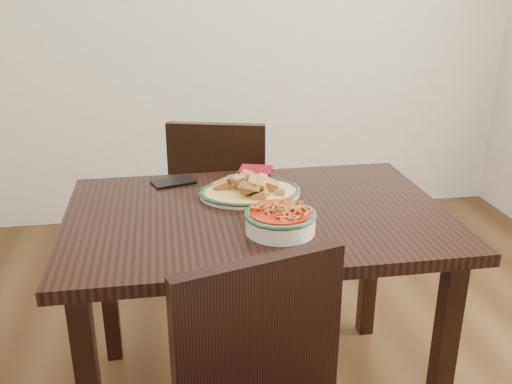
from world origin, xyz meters
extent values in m
cube|color=beige|center=(0.00, 1.75, 1.30)|extent=(3.50, 0.10, 2.60)
cube|color=black|center=(-0.14, 0.00, 0.73)|extent=(1.24, 0.82, 0.04)
cube|color=black|center=(0.40, -0.33, 0.35)|extent=(0.06, 0.06, 0.71)
cube|color=black|center=(-0.68, 0.33, 0.35)|extent=(0.06, 0.06, 0.71)
cube|color=black|center=(0.40, 0.33, 0.35)|extent=(0.06, 0.06, 0.71)
cube|color=black|center=(-0.16, 0.81, 0.43)|extent=(0.51, 0.51, 0.04)
cube|color=black|center=(0.05, 0.93, 0.21)|extent=(0.04, 0.04, 0.41)
cube|color=black|center=(-0.28, 1.02, 0.21)|extent=(0.04, 0.04, 0.41)
cube|color=black|center=(-0.04, 0.60, 0.21)|extent=(0.04, 0.04, 0.41)
cube|color=black|center=(-0.37, 0.69, 0.21)|extent=(0.04, 0.04, 0.41)
cube|color=black|center=(-0.21, 0.63, 0.67)|extent=(0.42, 0.15, 0.44)
cube|color=black|center=(-0.23, -0.59, 0.67)|extent=(0.42, 0.15, 0.44)
ellipsoid|color=beige|center=(-0.14, 0.15, 0.76)|extent=(0.35, 0.26, 0.02)
ellipsoid|color=gold|center=(-0.14, 0.15, 0.76)|extent=(0.34, 0.25, 0.01)
torus|color=#163120|center=(-0.14, 0.15, 0.77)|extent=(0.27, 0.27, 0.01)
cylinder|color=white|center=(-0.10, -0.16, 0.78)|extent=(0.21, 0.21, 0.06)
torus|color=#1B3C26|center=(-0.10, -0.16, 0.81)|extent=(0.22, 0.22, 0.02)
cylinder|color=#9C1407|center=(-0.10, -0.16, 0.81)|extent=(0.19, 0.19, 0.01)
cube|color=black|center=(-0.40, 0.31, 0.76)|extent=(0.17, 0.12, 0.01)
cube|color=maroon|center=(-0.08, 0.40, 0.76)|extent=(0.15, 0.14, 0.01)
camera|label=1|loc=(-0.43, -1.68, 1.48)|focal=40.00mm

